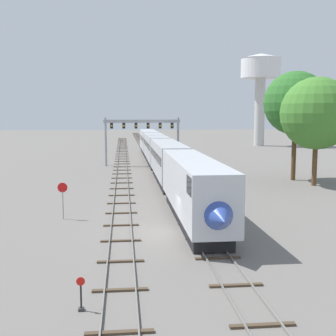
{
  "coord_description": "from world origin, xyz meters",
  "views": [
    {
      "loc": [
        -3.28,
        -29.57,
        8.16
      ],
      "look_at": [
        1.0,
        12.0,
        3.0
      ],
      "focal_mm": 46.82,
      "sensor_mm": 36.0,
      "label": 1
    }
  ],
  "objects_px": {
    "switch_stand": "(81,299)",
    "stop_sign": "(63,195)",
    "signal_gantry": "(142,130)",
    "passenger_train": "(161,154)",
    "trackside_tree_mid": "(317,113)",
    "trackside_tree_left": "(296,103)",
    "water_tower": "(261,73)"
  },
  "relations": [
    {
      "from": "switch_stand",
      "to": "stop_sign",
      "type": "distance_m",
      "value": 16.76
    },
    {
      "from": "signal_gantry",
      "to": "passenger_train",
      "type": "bearing_deg",
      "value": -74.79
    },
    {
      "from": "stop_sign",
      "to": "trackside_tree_mid",
      "type": "xyz_separation_m",
      "value": [
        26.5,
        13.57,
        6.35
      ]
    },
    {
      "from": "passenger_train",
      "to": "trackside_tree_mid",
      "type": "bearing_deg",
      "value": -39.51
    },
    {
      "from": "passenger_train",
      "to": "switch_stand",
      "type": "xyz_separation_m",
      "value": [
        -7.1,
        -43.63,
        -2.09
      ]
    },
    {
      "from": "trackside_tree_left",
      "to": "switch_stand",
      "type": "bearing_deg",
      "value": -123.62
    },
    {
      "from": "switch_stand",
      "to": "trackside_tree_left",
      "type": "xyz_separation_m",
      "value": [
        22.82,
        34.31,
        8.95
      ]
    },
    {
      "from": "trackside_tree_mid",
      "to": "passenger_train",
      "type": "bearing_deg",
      "value": 140.49
    },
    {
      "from": "water_tower",
      "to": "trackside_tree_left",
      "type": "relative_size",
      "value": 1.75
    },
    {
      "from": "passenger_train",
      "to": "switch_stand",
      "type": "distance_m",
      "value": 44.25
    },
    {
      "from": "signal_gantry",
      "to": "stop_sign",
      "type": "height_order",
      "value": "signal_gantry"
    },
    {
      "from": "signal_gantry",
      "to": "switch_stand",
      "type": "xyz_separation_m",
      "value": [
        -4.85,
        -51.9,
        -5.13
      ]
    },
    {
      "from": "water_tower",
      "to": "passenger_train",
      "type": "bearing_deg",
      "value": -121.28
    },
    {
      "from": "water_tower",
      "to": "trackside_tree_left",
      "type": "xyz_separation_m",
      "value": [
        -14.02,
        -58.27,
        -9.0
      ]
    },
    {
      "from": "trackside_tree_left",
      "to": "trackside_tree_mid",
      "type": "xyz_separation_m",
      "value": [
        0.78,
        -4.29,
        -1.24
      ]
    },
    {
      "from": "signal_gantry",
      "to": "switch_stand",
      "type": "bearing_deg",
      "value": -95.34
    },
    {
      "from": "switch_stand",
      "to": "stop_sign",
      "type": "relative_size",
      "value": 0.51
    },
    {
      "from": "water_tower",
      "to": "trackside_tree_mid",
      "type": "relative_size",
      "value": 1.89
    },
    {
      "from": "trackside_tree_mid",
      "to": "trackside_tree_left",
      "type": "bearing_deg",
      "value": 100.35
    },
    {
      "from": "signal_gantry",
      "to": "stop_sign",
      "type": "distance_m",
      "value": 36.49
    },
    {
      "from": "passenger_train",
      "to": "trackside_tree_mid",
      "type": "xyz_separation_m",
      "value": [
        16.5,
        -13.6,
        5.62
      ]
    },
    {
      "from": "water_tower",
      "to": "switch_stand",
      "type": "bearing_deg",
      "value": -111.7
    },
    {
      "from": "switch_stand",
      "to": "trackside_tree_mid",
      "type": "bearing_deg",
      "value": 51.83
    },
    {
      "from": "water_tower",
      "to": "trackside_tree_mid",
      "type": "xyz_separation_m",
      "value": [
        -13.24,
        -62.56,
        -10.24
      ]
    },
    {
      "from": "stop_sign",
      "to": "signal_gantry",
      "type": "bearing_deg",
      "value": 77.67
    },
    {
      "from": "switch_stand",
      "to": "trackside_tree_mid",
      "type": "relative_size",
      "value": 0.12
    },
    {
      "from": "signal_gantry",
      "to": "stop_sign",
      "type": "bearing_deg",
      "value": -102.33
    },
    {
      "from": "trackside_tree_left",
      "to": "trackside_tree_mid",
      "type": "relative_size",
      "value": 1.08
    },
    {
      "from": "switch_stand",
      "to": "passenger_train",
      "type": "bearing_deg",
      "value": 80.76
    },
    {
      "from": "passenger_train",
      "to": "signal_gantry",
      "type": "relative_size",
      "value": 6.33
    },
    {
      "from": "water_tower",
      "to": "stop_sign",
      "type": "bearing_deg",
      "value": -117.56
    },
    {
      "from": "switch_stand",
      "to": "trackside_tree_left",
      "type": "distance_m",
      "value": 42.17
    }
  ]
}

